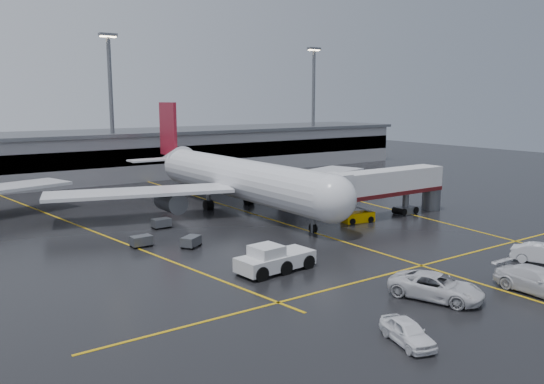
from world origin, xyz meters
TOP-DOWN VIEW (x-y plane):
  - ground at (0.00, 0.00)m, footprint 220.00×220.00m
  - apron_line_centre at (0.00, 0.00)m, footprint 0.25×90.00m
  - apron_line_stop at (0.00, -22.00)m, footprint 60.00×0.25m
  - apron_line_left at (-20.00, 10.00)m, footprint 9.99×69.35m
  - apron_line_right at (18.00, 10.00)m, footprint 7.57×69.64m
  - terminal at (0.00, 47.93)m, footprint 122.00×19.00m
  - light_mast_mid at (-5.00, 42.00)m, footprint 3.00×1.20m
  - light_mast_right at (40.00, 42.00)m, footprint 3.00×1.20m
  - main_airliner at (0.00, 9.70)m, footprint 48.80×45.60m
  - jet_bridge at (11.87, -6.00)m, footprint 19.90×3.40m
  - pushback_tractor at (-11.58, -15.87)m, footprint 7.18×3.54m
  - belt_loader at (7.69, -6.01)m, footprint 4.08×2.37m
  - service_van_a at (-5.62, -28.01)m, footprint 5.26×7.40m
  - service_van_b at (1.60, -31.71)m, footprint 2.75×6.66m
  - service_van_c at (9.31, -27.77)m, footprint 3.74×5.54m
  - service_van_d at (-13.11, -31.87)m, footprint 2.87×4.62m
  - baggage_cart_a at (-13.79, -4.90)m, footprint 2.39×2.19m
  - baggage_cart_b at (-17.72, -1.86)m, footprint 2.03×1.35m
  - baggage_cart_c at (-12.81, 4.44)m, footprint 2.04×1.36m

SIDE VIEW (x-z plane):
  - ground at x=0.00m, z-range 0.00..0.00m
  - apron_line_centre at x=0.00m, z-range 0.00..0.02m
  - apron_line_stop at x=0.00m, z-range 0.00..0.02m
  - apron_line_left at x=-20.00m, z-range 0.00..0.02m
  - apron_line_right at x=18.00m, z-range 0.00..0.02m
  - belt_loader at x=7.69m, z-range -0.62..1.83m
  - baggage_cart_a at x=-13.79m, z-range 0.07..1.19m
  - baggage_cart_b at x=-17.72m, z-range 0.07..1.19m
  - baggage_cart_c at x=-12.81m, z-range 0.07..1.19m
  - service_van_d at x=-13.11m, z-range 0.00..1.47m
  - service_van_c at x=9.31m, z-range 0.00..1.73m
  - service_van_a at x=-5.62m, z-range 0.00..1.87m
  - service_van_b at x=1.60m, z-range 0.00..1.93m
  - pushback_tractor at x=-11.58m, z-range -0.25..2.24m
  - jet_bridge at x=11.87m, z-range 0.91..6.96m
  - main_airliner at x=0.00m, z-range -2.84..11.26m
  - terminal at x=0.00m, z-range 0.02..8.62m
  - light_mast_mid at x=-5.00m, z-range 1.75..27.20m
  - light_mast_right at x=40.00m, z-range 1.75..27.20m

